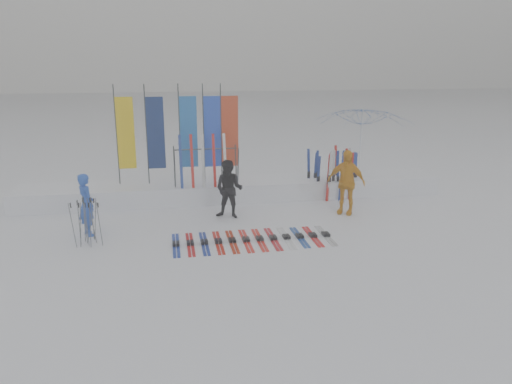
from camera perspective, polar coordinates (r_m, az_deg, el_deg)
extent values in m
plane|color=white|center=(12.55, 0.41, -6.34)|extent=(120.00, 120.00, 0.00)
cube|color=white|center=(16.78, -2.51, 0.28)|extent=(14.00, 1.60, 0.60)
imported|color=blue|center=(13.89, -18.80, -1.38)|extent=(0.65, 0.73, 1.68)
imported|color=black|center=(14.61, -3.09, 0.32)|extent=(1.04, 0.95, 1.73)
imported|color=orange|center=(15.20, 10.25, 1.13)|extent=(1.21, 1.05, 1.96)
imported|color=white|center=(17.98, 11.95, 4.92)|extent=(3.39, 3.46, 3.02)
cube|color=#162F98|center=(12.81, -9.14, -5.91)|extent=(0.17, 1.68, 0.07)
cube|color=#B9100E|center=(12.82, -7.53, -5.83)|extent=(0.17, 1.68, 0.07)
cube|color=navy|center=(12.83, -5.92, -5.75)|extent=(0.17, 1.68, 0.07)
cube|color=red|center=(12.86, -4.32, -5.66)|extent=(0.17, 1.68, 0.07)
cube|color=#B4270E|center=(12.90, -2.73, -5.57)|extent=(0.17, 1.69, 0.07)
cube|color=red|center=(12.95, -1.15, -5.48)|extent=(0.17, 1.69, 0.07)
cube|color=red|center=(13.01, 0.41, -5.38)|extent=(0.17, 1.68, 0.07)
cube|color=#B10E16|center=(13.07, 1.96, -5.28)|extent=(0.17, 1.70, 0.07)
cube|color=silver|center=(13.15, 3.49, -5.17)|extent=(0.17, 1.66, 0.07)
cube|color=navy|center=(13.24, 5.01, -5.07)|extent=(0.17, 1.56, 0.07)
cube|color=red|center=(13.33, 6.50, -4.96)|extent=(0.17, 1.58, 0.07)
cube|color=#ACADB3|center=(13.43, 7.97, -4.85)|extent=(0.17, 1.57, 0.07)
cylinder|color=#595B60|center=(13.27, -18.95, -3.10)|extent=(0.03, 0.08, 1.26)
cylinder|color=#595B60|center=(13.00, -18.42, -3.59)|extent=(0.08, 0.07, 1.18)
cylinder|color=#595B60|center=(13.51, -19.03, -2.93)|extent=(0.04, 0.12, 1.19)
cylinder|color=#595B60|center=(13.12, -18.77, -3.52)|extent=(0.02, 0.11, 1.15)
cylinder|color=#595B60|center=(13.51, -17.89, -2.95)|extent=(0.13, 0.08, 1.14)
cylinder|color=#595B60|center=(13.22, -18.25, -3.13)|extent=(0.15, 0.12, 1.23)
cylinder|color=#595B60|center=(13.08, -17.45, -3.49)|extent=(0.11, 0.13, 1.13)
cylinder|color=#595B60|center=(13.24, -18.92, -3.22)|extent=(0.02, 0.14, 1.21)
cylinder|color=#595B60|center=(13.24, -19.55, -3.31)|extent=(0.04, 0.12, 1.20)
cylinder|color=#595B60|center=(13.48, -18.17, -2.91)|extent=(0.04, 0.14, 1.18)
cylinder|color=#595B60|center=(13.03, -20.23, -3.64)|extent=(0.09, 0.16, 1.21)
cylinder|color=#595B60|center=(13.07, -19.41, -3.58)|extent=(0.12, 0.10, 1.18)
cylinder|color=#383A3F|center=(16.61, -15.65, 6.29)|extent=(0.04, 0.04, 3.20)
cube|color=yellow|center=(16.58, -14.66, 6.51)|extent=(0.55, 0.03, 2.30)
cylinder|color=#383A3F|center=(16.40, -12.40, 6.39)|extent=(0.04, 0.04, 3.20)
cube|color=navy|center=(16.39, -11.39, 6.61)|extent=(0.55, 0.03, 2.30)
cylinder|color=#383A3F|center=(16.44, -8.71, 6.58)|extent=(0.04, 0.04, 3.20)
cube|color=blue|center=(16.44, -7.70, 6.80)|extent=(0.55, 0.03, 2.30)
cylinder|color=#383A3F|center=(16.40, -6.00, 6.65)|extent=(0.04, 0.04, 3.20)
cube|color=blue|center=(16.42, -4.99, 6.86)|extent=(0.55, 0.03, 2.30)
cylinder|color=#383A3F|center=(16.45, -4.00, 6.72)|extent=(0.04, 0.04, 3.20)
cube|color=red|center=(16.48, -3.00, 6.93)|extent=(0.55, 0.03, 2.30)
cylinder|color=#383A3F|center=(15.79, -9.27, 2.61)|extent=(0.04, 0.30, 1.23)
cylinder|color=#383A3F|center=(16.28, -9.31, 2.98)|extent=(0.04, 0.30, 1.23)
cylinder|color=#383A3F|center=(15.94, -2.06, 2.92)|extent=(0.04, 0.30, 1.23)
cylinder|color=#383A3F|center=(16.42, -2.31, 3.28)|extent=(0.04, 0.30, 1.23)
cylinder|color=#383A3F|center=(15.97, -5.78, 4.90)|extent=(2.00, 0.04, 0.04)
cube|color=red|center=(16.79, 8.39, 1.79)|extent=(0.09, 0.04, 1.54)
cube|color=navy|center=(17.65, 9.29, 2.34)|extent=(0.09, 0.03, 1.50)
cube|color=navy|center=(17.22, 6.77, 2.04)|extent=(0.09, 0.03, 1.46)
cube|color=silver|center=(16.72, 8.84, 1.91)|extent=(0.09, 0.03, 1.65)
cube|color=navy|center=(17.11, 6.05, 2.25)|extent=(0.09, 0.03, 1.61)
cube|color=navy|center=(16.56, 9.75, 1.82)|extent=(0.09, 0.05, 1.69)
cube|color=navy|center=(17.49, 11.30, 2.07)|extent=(0.09, 0.03, 1.46)
cube|color=red|center=(16.85, 10.81, 1.80)|extent=(0.09, 0.03, 1.57)
cube|color=navy|center=(17.39, 7.02, 2.27)|extent=(0.09, 0.04, 1.52)
cube|color=red|center=(17.41, 10.40, 2.31)|extent=(0.09, 0.05, 1.61)
cube|color=navy|center=(17.15, 10.98, 1.96)|extent=(0.09, 0.04, 1.54)
cube|color=navy|center=(16.74, 7.13, 1.65)|extent=(0.09, 0.04, 1.46)
cube|color=red|center=(16.52, 8.27, 1.53)|extent=(0.09, 0.03, 1.51)
cube|color=silver|center=(17.63, 10.74, 2.41)|extent=(0.09, 0.04, 1.59)
cube|color=red|center=(17.65, 9.19, 2.62)|extent=(0.09, 0.03, 1.66)
cube|color=silver|center=(16.48, 8.41, 1.82)|extent=(0.09, 0.05, 1.69)
cube|color=navy|center=(16.83, 9.36, 1.66)|extent=(0.09, 0.03, 1.47)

